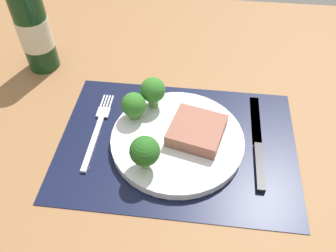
{
  "coord_description": "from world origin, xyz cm",
  "views": [
    {
      "loc": [
        3.08,
        -40.84,
        49.79
      ],
      "look_at": [
        -1.99,
        2.47,
        1.9
      ],
      "focal_mm": 37.4,
      "sensor_mm": 36.0,
      "label": 1
    }
  ],
  "objects_px": {
    "plate": "(177,140)",
    "knife": "(258,147)",
    "fork": "(98,129)",
    "wine_bottle": "(33,26)",
    "steak": "(197,131)"
  },
  "relations": [
    {
      "from": "plate",
      "to": "wine_bottle",
      "type": "height_order",
      "value": "wine_bottle"
    },
    {
      "from": "plate",
      "to": "wine_bottle",
      "type": "relative_size",
      "value": 0.81
    },
    {
      "from": "fork",
      "to": "knife",
      "type": "distance_m",
      "value": 0.3
    },
    {
      "from": "plate",
      "to": "knife",
      "type": "height_order",
      "value": "plate"
    },
    {
      "from": "fork",
      "to": "wine_bottle",
      "type": "bearing_deg",
      "value": 135.19
    },
    {
      "from": "plate",
      "to": "fork",
      "type": "height_order",
      "value": "plate"
    },
    {
      "from": "steak",
      "to": "knife",
      "type": "xyz_separation_m",
      "value": [
        0.11,
        -0.0,
        -0.03
      ]
    },
    {
      "from": "plate",
      "to": "knife",
      "type": "bearing_deg",
      "value": 2.08
    },
    {
      "from": "steak",
      "to": "fork",
      "type": "height_order",
      "value": "steak"
    },
    {
      "from": "wine_bottle",
      "to": "fork",
      "type": "bearing_deg",
      "value": -46.91
    },
    {
      "from": "knife",
      "to": "wine_bottle",
      "type": "height_order",
      "value": "wine_bottle"
    },
    {
      "from": "fork",
      "to": "wine_bottle",
      "type": "xyz_separation_m",
      "value": [
        -0.17,
        0.18,
        0.1
      ]
    },
    {
      "from": "steak",
      "to": "fork",
      "type": "distance_m",
      "value": 0.19
    },
    {
      "from": "fork",
      "to": "plate",
      "type": "bearing_deg",
      "value": -3.22
    },
    {
      "from": "knife",
      "to": "plate",
      "type": "bearing_deg",
      "value": 179.05
    }
  ]
}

